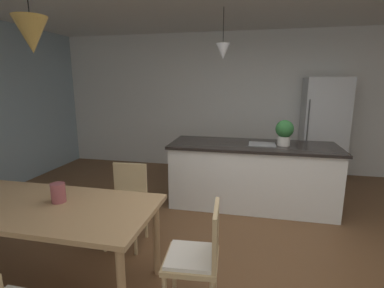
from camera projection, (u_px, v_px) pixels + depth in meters
The scene contains 11 objects.
ground_plane at pixel (254, 266), 2.78m from camera, with size 10.00×8.40×0.04m, color brown.
wall_back_kitchen at pixel (258, 103), 5.61m from camera, with size 10.00×0.12×2.70m, color silver.
dining_table at pixel (32, 211), 2.37m from camera, with size 2.09×0.86×0.76m.
chair_kitchen_end at pixel (198, 255), 2.13m from camera, with size 0.43×0.43×0.87m.
chair_far_right at pixel (127, 202), 3.09m from camera, with size 0.42×0.42×0.87m.
kitchen_island at pixel (251, 174), 4.06m from camera, with size 2.30×0.85×0.91m.
refrigerator at pixel (323, 130), 5.08m from camera, with size 0.72×0.67×1.83m.
pendant_over_table at pixel (32, 35), 2.16m from camera, with size 0.26×0.26×0.74m.
pendant_over_island_main at pixel (223, 51), 3.79m from camera, with size 0.19×0.19×0.65m.
potted_plant_on_island at pixel (284, 131), 3.84m from camera, with size 0.24×0.24×0.35m.
vase_on_dining_table at pixel (58, 193), 2.37m from camera, with size 0.12×0.12×0.16m.
Camera 1 is at (-0.07, -2.54, 1.74)m, focal length 26.63 mm.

